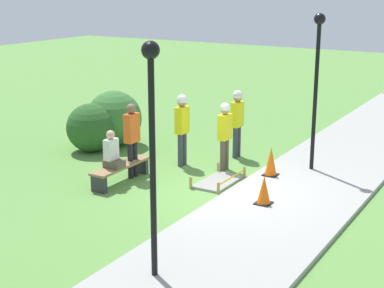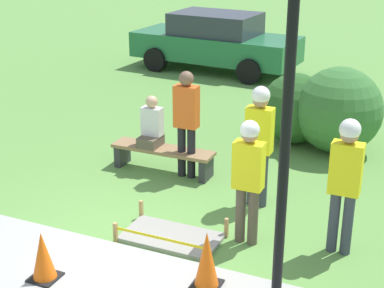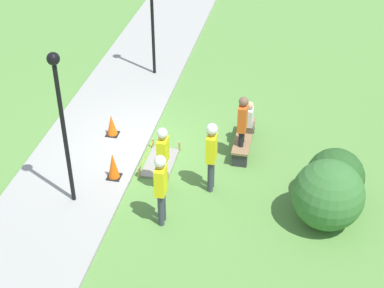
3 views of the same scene
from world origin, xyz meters
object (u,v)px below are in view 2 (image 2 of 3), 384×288
(parked_car_green, at_px, (215,41))
(worker_trainee, at_px, (346,174))
(traffic_cone_near_patch, at_px, (43,256))
(person_seated_on_bench, at_px, (151,126))
(worker_assistant, at_px, (248,172))
(park_bench, at_px, (163,155))
(worker_supervisor, at_px, (259,135))
(lamppost_near, at_px, (287,108))
(bystander_in_orange_shirt, at_px, (186,118))
(traffic_cone_far_patch, at_px, (207,260))

(parked_car_green, bearing_deg, worker_trainee, -54.19)
(traffic_cone_near_patch, height_order, person_seated_on_bench, person_seated_on_bench)
(person_seated_on_bench, bearing_deg, worker_assistant, -36.59)
(worker_assistant, bearing_deg, park_bench, 141.28)
(worker_supervisor, xyz_separation_m, parked_car_green, (-3.81, 7.80, -0.31))
(worker_assistant, distance_m, worker_trainee, 1.24)
(park_bench, height_order, person_seated_on_bench, person_seated_on_bench)
(park_bench, distance_m, lamppost_near, 5.35)
(park_bench, bearing_deg, parked_car_green, 104.76)
(person_seated_on_bench, height_order, bystander_in_orange_shirt, bystander_in_orange_shirt)
(park_bench, bearing_deg, bystander_in_orange_shirt, -2.25)
(lamppost_near, bearing_deg, worker_assistant, 116.13)
(lamppost_near, bearing_deg, traffic_cone_far_patch, 146.36)
(worker_trainee, distance_m, bystander_in_orange_shirt, 3.21)
(traffic_cone_far_patch, relative_size, worker_trainee, 0.39)
(park_bench, xyz_separation_m, lamppost_near, (3.10, -3.69, 2.32))
(worker_supervisor, bearing_deg, traffic_cone_near_patch, -118.39)
(traffic_cone_far_patch, bearing_deg, person_seated_on_bench, 127.10)
(person_seated_on_bench, relative_size, worker_trainee, 0.47)
(worker_assistant, bearing_deg, parked_car_green, 114.28)
(person_seated_on_bench, bearing_deg, worker_trainee, -22.68)
(traffic_cone_near_patch, relative_size, lamppost_near, 0.16)
(person_seated_on_bench, distance_m, bystander_in_orange_shirt, 0.75)
(worker_supervisor, relative_size, worker_assistant, 1.08)
(lamppost_near, bearing_deg, worker_supervisor, 110.92)
(traffic_cone_near_patch, xyz_separation_m, worker_assistant, (1.90, 1.96, 0.65))
(traffic_cone_near_patch, relative_size, traffic_cone_far_patch, 0.86)
(lamppost_near, bearing_deg, parked_car_green, 114.62)
(park_bench, relative_size, worker_supervisor, 0.96)
(bystander_in_orange_shirt, bearing_deg, parked_car_green, 108.09)
(worker_trainee, bearing_deg, parked_car_green, 121.14)
(park_bench, height_order, worker_supervisor, worker_supervisor)
(traffic_cone_far_patch, height_order, person_seated_on_bench, person_seated_on_bench)
(worker_trainee, distance_m, parked_car_green, 10.14)
(worker_assistant, relative_size, worker_trainee, 0.94)
(worker_trainee, xyz_separation_m, lamppost_near, (-0.24, -2.25, 1.51))
(park_bench, height_order, worker_trainee, worker_trainee)
(person_seated_on_bench, distance_m, worker_supervisor, 2.26)
(worker_assistant, relative_size, lamppost_near, 0.46)
(traffic_cone_far_patch, distance_m, person_seated_on_bench, 3.86)
(person_seated_on_bench, height_order, worker_assistant, worker_assistant)
(worker_supervisor, xyz_separation_m, worker_trainee, (1.43, -0.88, -0.03))
(traffic_cone_near_patch, relative_size, bystander_in_orange_shirt, 0.34)
(traffic_cone_near_patch, distance_m, person_seated_on_bench, 3.76)
(worker_assistant, relative_size, bystander_in_orange_shirt, 0.95)
(person_seated_on_bench, height_order, parked_car_green, parked_car_green)
(traffic_cone_near_patch, distance_m, worker_supervisor, 3.60)
(traffic_cone_near_patch, height_order, worker_trainee, worker_trainee)
(park_bench, xyz_separation_m, worker_assistant, (2.13, -1.70, 0.74))
(worker_assistant, xyz_separation_m, worker_trainee, (1.21, 0.26, 0.08))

